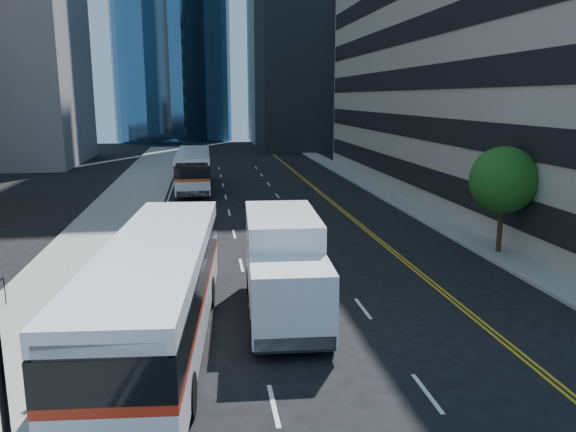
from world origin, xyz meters
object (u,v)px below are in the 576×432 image
Objects in this scene: street_tree at (504,180)px; box_truck at (284,265)px; bus_rear at (194,168)px; bus_front at (158,291)px.

street_tree is 0.70× the size of box_truck.
street_tree reaches higher than bus_rear.
bus_front is 1.78× the size of box_truck.
street_tree is at bearing -56.36° from bus_rear.
bus_rear is 28.90m from box_truck.
bus_front is 30.70m from bus_rear.
street_tree is 0.39× the size of bus_front.
box_truck is at bearing -82.88° from bus_rear.
box_truck reaches higher than bus_front.
box_truck is at bearing -151.65° from street_tree.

